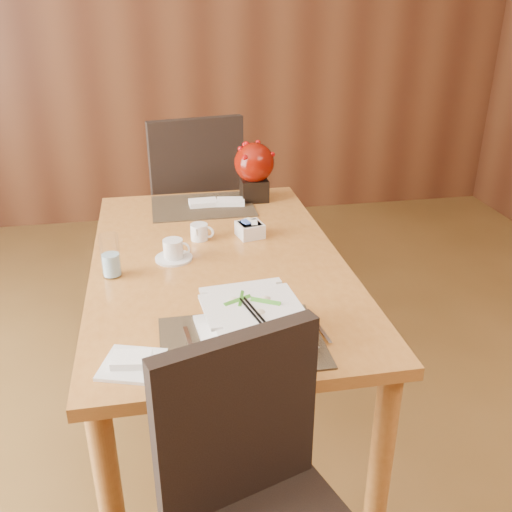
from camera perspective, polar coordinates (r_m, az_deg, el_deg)
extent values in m
cube|color=#562D19|center=(4.27, -8.36, 21.84)|extent=(5.00, 0.02, 2.80)
cube|color=#B77332|center=(2.09, -3.84, -0.78)|extent=(0.90, 1.50, 0.04)
cylinder|color=#B77332|center=(1.76, -14.25, -23.10)|extent=(0.07, 0.07, 0.71)
cylinder|color=#B77332|center=(2.87, -13.09, -2.13)|extent=(0.07, 0.07, 0.71)
cylinder|color=#B77332|center=(1.84, 12.31, -19.91)|extent=(0.07, 0.07, 0.71)
cylinder|color=#B77332|center=(2.92, 2.32, -0.89)|extent=(0.07, 0.07, 0.71)
cube|color=black|center=(1.60, -1.43, -8.61)|extent=(0.45, 0.33, 0.01)
cube|color=black|center=(2.58, -5.35, 4.99)|extent=(0.45, 0.33, 0.01)
cube|color=white|center=(1.62, -0.45, -8.14)|extent=(0.31, 0.31, 0.01)
cube|color=white|center=(1.59, -0.46, -6.52)|extent=(0.22, 0.22, 0.10)
cylinder|color=#CFCF6F|center=(1.58, -0.46, -6.44)|extent=(0.19, 0.19, 0.08)
cylinder|color=white|center=(2.09, -8.22, -0.21)|extent=(0.14, 0.14, 0.01)
cylinder|color=white|center=(2.07, -8.28, 0.74)|extent=(0.09, 0.09, 0.07)
cylinder|color=black|center=(2.06, -8.34, 1.48)|extent=(0.06, 0.06, 0.01)
cylinder|color=silver|center=(1.98, -14.36, 0.02)|extent=(0.07, 0.07, 0.15)
cube|color=white|center=(2.25, -0.61, 2.64)|extent=(0.11, 0.11, 0.06)
cube|color=black|center=(2.64, -0.18, 6.69)|extent=(0.12, 0.12, 0.10)
sphere|color=maroon|center=(2.60, -0.19, 9.32)|extent=(0.18, 0.18, 0.18)
cube|color=white|center=(1.55, -12.30, -10.54)|extent=(0.19, 0.19, 0.01)
cube|color=black|center=(1.42, -1.87, -16.13)|extent=(0.41, 0.18, 0.48)
cube|color=black|center=(3.22, -6.69, 4.27)|extent=(0.57, 0.57, 0.06)
cube|color=black|center=(2.91, -5.88, 8.32)|extent=(0.48, 0.13, 0.54)
cylinder|color=black|center=(3.55, -4.09, 1.84)|extent=(0.04, 0.04, 0.46)
cylinder|color=black|center=(3.19, -1.98, -0.92)|extent=(0.04, 0.04, 0.46)
cylinder|color=black|center=(3.47, -10.59, 0.87)|extent=(0.04, 0.04, 0.46)
cylinder|color=black|center=(3.11, -9.18, -2.08)|extent=(0.04, 0.04, 0.46)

